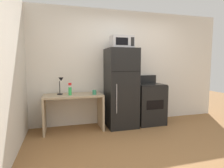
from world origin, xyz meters
TOP-DOWN VIEW (x-y plane):
  - ground_plane at (0.00, 0.00)m, footprint 12.00×12.00m
  - wall_back_white at (0.00, 1.70)m, footprint 5.00×0.10m
  - desk at (-1.23, 1.35)m, footprint 1.20×0.56m
  - desk_lamp at (-1.47, 1.40)m, footprint 0.14×0.12m
  - spray_bottle at (-1.29, 1.27)m, footprint 0.06×0.06m
  - coffee_mug at (-0.81, 1.21)m, footprint 0.08×0.08m
  - refrigerator at (-0.20, 1.31)m, footprint 0.63×0.66m
  - microwave at (-0.20, 1.29)m, footprint 0.46×0.35m
  - oven_range at (0.49, 1.33)m, footprint 0.64×0.61m

SIDE VIEW (x-z plane):
  - ground_plane at x=0.00m, z-range 0.00..0.00m
  - oven_range at x=0.49m, z-range -0.08..1.02m
  - desk at x=-1.23m, z-range 0.15..0.90m
  - coffee_mug at x=-0.81m, z-range 0.75..0.84m
  - spray_bottle at x=-1.29m, z-range 0.72..0.97m
  - refrigerator at x=-0.20m, z-range 0.00..1.70m
  - desk_lamp at x=-1.47m, z-range 0.81..1.17m
  - wall_back_white at x=0.00m, z-range 0.00..2.60m
  - microwave at x=-0.20m, z-range 1.70..1.96m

